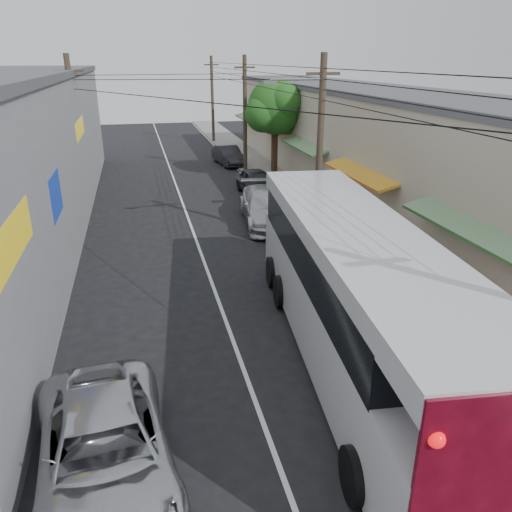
{
  "coord_description": "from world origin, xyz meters",
  "views": [
    {
      "loc": [
        -2.27,
        -6.96,
        7.78
      ],
      "look_at": [
        1.36,
        8.4,
        1.5
      ],
      "focal_mm": 35.0,
      "sensor_mm": 36.0,
      "label": 1
    }
  ],
  "objects_px": {
    "parked_suv": "(267,207)",
    "coach_bus": "(353,291)",
    "pedestrian_far": "(371,230)",
    "parked_car_mid": "(257,182)",
    "parked_car_far": "(228,155)",
    "pedestrian_near": "(397,238)",
    "jeepney": "(105,451)"
  },
  "relations": [
    {
      "from": "parked_car_mid",
      "to": "parked_car_far",
      "type": "height_order",
      "value": "parked_car_mid"
    },
    {
      "from": "coach_bus",
      "to": "pedestrian_near",
      "type": "bearing_deg",
      "value": 58.53
    },
    {
      "from": "parked_car_mid",
      "to": "pedestrian_near",
      "type": "bearing_deg",
      "value": -78.67
    },
    {
      "from": "coach_bus",
      "to": "jeepney",
      "type": "bearing_deg",
      "value": -148.18
    },
    {
      "from": "coach_bus",
      "to": "parked_car_far",
      "type": "xyz_separation_m",
      "value": [
        1.59,
        27.38,
        -1.28
      ]
    },
    {
      "from": "coach_bus",
      "to": "parked_car_far",
      "type": "relative_size",
      "value": 3.1
    },
    {
      "from": "parked_car_mid",
      "to": "pedestrian_near",
      "type": "height_order",
      "value": "pedestrian_near"
    },
    {
      "from": "coach_bus",
      "to": "parked_car_mid",
      "type": "height_order",
      "value": "coach_bus"
    },
    {
      "from": "pedestrian_far",
      "to": "jeepney",
      "type": "bearing_deg",
      "value": 46.97
    },
    {
      "from": "parked_car_mid",
      "to": "parked_car_far",
      "type": "xyz_separation_m",
      "value": [
        0.0,
        9.55,
        -0.04
      ]
    },
    {
      "from": "coach_bus",
      "to": "jeepney",
      "type": "xyz_separation_m",
      "value": [
        -6.38,
        -3.11,
        -1.24
      ]
    },
    {
      "from": "jeepney",
      "to": "parked_suv",
      "type": "relative_size",
      "value": 0.92
    },
    {
      "from": "parked_suv",
      "to": "parked_car_mid",
      "type": "distance_m",
      "value": 5.65
    },
    {
      "from": "parked_car_mid",
      "to": "pedestrian_far",
      "type": "height_order",
      "value": "pedestrian_far"
    },
    {
      "from": "jeepney",
      "to": "parked_car_far",
      "type": "bearing_deg",
      "value": 69.2
    },
    {
      "from": "jeepney",
      "to": "parked_suv",
      "type": "distance_m",
      "value": 16.94
    },
    {
      "from": "parked_suv",
      "to": "coach_bus",
      "type": "bearing_deg",
      "value": -87.65
    },
    {
      "from": "parked_car_far",
      "to": "parked_car_mid",
      "type": "bearing_deg",
      "value": -97.93
    },
    {
      "from": "coach_bus",
      "to": "parked_car_far",
      "type": "bearing_deg",
      "value": 92.51
    },
    {
      "from": "parked_suv",
      "to": "pedestrian_near",
      "type": "relative_size",
      "value": 3.17
    },
    {
      "from": "parked_car_mid",
      "to": "pedestrian_far",
      "type": "relative_size",
      "value": 3.0
    },
    {
      "from": "coach_bus",
      "to": "parked_car_mid",
      "type": "bearing_deg",
      "value": 90.74
    },
    {
      "from": "jeepney",
      "to": "pedestrian_far",
      "type": "bearing_deg",
      "value": 39.07
    },
    {
      "from": "coach_bus",
      "to": "parked_suv",
      "type": "xyz_separation_m",
      "value": [
        0.79,
        12.24,
        -1.14
      ]
    },
    {
      "from": "parked_car_mid",
      "to": "pedestrian_far",
      "type": "bearing_deg",
      "value": -78.38
    },
    {
      "from": "pedestrian_near",
      "to": "pedestrian_far",
      "type": "distance_m",
      "value": 1.62
    },
    {
      "from": "parked_suv",
      "to": "jeepney",
      "type": "bearing_deg",
      "value": -109.0
    },
    {
      "from": "parked_car_far",
      "to": "pedestrian_near",
      "type": "bearing_deg",
      "value": -89.93
    },
    {
      "from": "parked_suv",
      "to": "pedestrian_near",
      "type": "distance_m",
      "value": 7.29
    },
    {
      "from": "coach_bus",
      "to": "parked_suv",
      "type": "bearing_deg",
      "value": 92.15
    },
    {
      "from": "parked_car_far",
      "to": "pedestrian_near",
      "type": "xyz_separation_m",
      "value": [
        3.0,
        -21.36,
        0.33
      ]
    },
    {
      "from": "parked_suv",
      "to": "pedestrian_far",
      "type": "relative_size",
      "value": 3.97
    }
  ]
}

